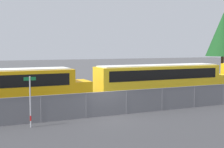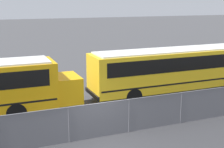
{
  "view_description": "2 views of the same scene",
  "coord_description": "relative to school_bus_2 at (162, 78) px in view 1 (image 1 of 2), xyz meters",
  "views": [
    {
      "loc": [
        -8.41,
        -19.4,
        4.71
      ],
      "look_at": [
        2.33,
        4.28,
        2.5
      ],
      "focal_mm": 50.0,
      "sensor_mm": 36.0,
      "label": 1
    },
    {
      "loc": [
        -4.67,
        -12.93,
        6.33
      ],
      "look_at": [
        2.59,
        4.87,
        1.78
      ],
      "focal_mm": 50.0,
      "sensor_mm": 36.0,
      "label": 2
    }
  ],
  "objects": [
    {
      "name": "ground_plane",
      "position": [
        -7.54,
        -4.69,
        -1.89
      ],
      "size": [
        200.0,
        200.0,
        0.0
      ],
      "primitive_type": "plane",
      "color": "#424244"
    },
    {
      "name": "road_strip",
      "position": [
        -7.54,
        -10.69,
        -1.88
      ],
      "size": [
        103.08,
        12.0,
        0.01
      ],
      "color": "#333335",
      "rests_on": "ground_plane"
    },
    {
      "name": "fence",
      "position": [
        -7.54,
        -4.69,
        -1.01
      ],
      "size": [
        69.15,
        0.07,
        1.71
      ],
      "color": "#9EA0A5",
      "rests_on": "ground_plane"
    },
    {
      "name": "school_bus_2",
      "position": [
        0.0,
        0.0,
        0.0
      ],
      "size": [
        13.59,
        2.49,
        3.14
      ],
      "color": "yellow",
      "rests_on": "ground_plane"
    },
    {
      "name": "street_sign",
      "position": [
        -12.85,
        -5.63,
        -0.28
      ],
      "size": [
        0.7,
        0.09,
        3.04
      ],
      "color": "#B7B7BC",
      "rests_on": "ground_plane"
    },
    {
      "name": "tree_0",
      "position": [
        19.88,
        13.1,
        4.87
      ],
      "size": [
        5.2,
        5.2,
        10.15
      ],
      "color": "#51381E",
      "rests_on": "ground_plane"
    }
  ]
}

